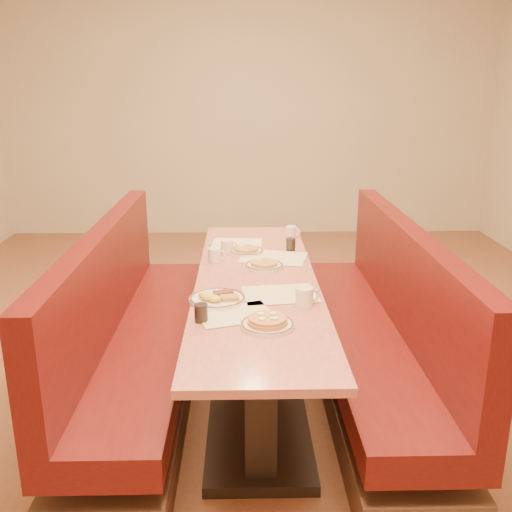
{
  "coord_description": "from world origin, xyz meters",
  "views": [
    {
      "loc": [
        -0.08,
        -3.14,
        1.85
      ],
      "look_at": [
        0.0,
        0.14,
        0.85
      ],
      "focal_mm": 40.0,
      "sensor_mm": 36.0,
      "label": 1
    }
  ],
  "objects_px": {
    "soda_tumbler_near": "(201,313)",
    "soda_tumbler_mid": "(291,244)",
    "diner_table": "(257,338)",
    "coffee_mug_c": "(292,232)",
    "coffee_mug_d": "(227,246)",
    "coffee_mug_a": "(305,296)",
    "coffee_mug_b": "(215,255)",
    "booth_right": "(377,339)",
    "pancake_plate": "(267,323)",
    "booth_left": "(135,341)",
    "eggs_plate": "(217,298)"
  },
  "relations": [
    {
      "from": "diner_table",
      "to": "coffee_mug_a",
      "type": "relative_size",
      "value": 19.47
    },
    {
      "from": "booth_right",
      "to": "coffee_mug_d",
      "type": "distance_m",
      "value": 1.15
    },
    {
      "from": "soda_tumbler_near",
      "to": "soda_tumbler_mid",
      "type": "relative_size",
      "value": 1.01
    },
    {
      "from": "diner_table",
      "to": "soda_tumbler_mid",
      "type": "xyz_separation_m",
      "value": [
        0.25,
        0.59,
        0.42
      ]
    },
    {
      "from": "booth_left",
      "to": "coffee_mug_c",
      "type": "distance_m",
      "value": 1.45
    },
    {
      "from": "coffee_mug_d",
      "to": "soda_tumbler_near",
      "type": "relative_size",
      "value": 1.3
    },
    {
      "from": "booth_left",
      "to": "eggs_plate",
      "type": "height_order",
      "value": "booth_left"
    },
    {
      "from": "booth_right",
      "to": "soda_tumbler_near",
      "type": "distance_m",
      "value": 1.26
    },
    {
      "from": "pancake_plate",
      "to": "coffee_mug_b",
      "type": "relative_size",
      "value": 2.23
    },
    {
      "from": "diner_table",
      "to": "eggs_plate",
      "type": "bearing_deg",
      "value": -122.22
    },
    {
      "from": "booth_right",
      "to": "coffee_mug_c",
      "type": "height_order",
      "value": "booth_right"
    },
    {
      "from": "coffee_mug_d",
      "to": "booth_left",
      "type": "bearing_deg",
      "value": -152.31
    },
    {
      "from": "coffee_mug_c",
      "to": "soda_tumbler_mid",
      "type": "distance_m",
      "value": 0.35
    },
    {
      "from": "coffee_mug_b",
      "to": "coffee_mug_d",
      "type": "xyz_separation_m",
      "value": [
        0.08,
        0.19,
        0.0
      ]
    },
    {
      "from": "diner_table",
      "to": "booth_right",
      "type": "distance_m",
      "value": 0.73
    },
    {
      "from": "eggs_plate",
      "to": "coffee_mug_c",
      "type": "bearing_deg",
      "value": 68.76
    },
    {
      "from": "coffee_mug_d",
      "to": "soda_tumbler_near",
      "type": "xyz_separation_m",
      "value": [
        -0.1,
        -1.15,
        -0.0
      ]
    },
    {
      "from": "soda_tumbler_mid",
      "to": "coffee_mug_d",
      "type": "bearing_deg",
      "value": -173.69
    },
    {
      "from": "pancake_plate",
      "to": "coffee_mug_b",
      "type": "xyz_separation_m",
      "value": [
        -0.29,
        1.03,
        0.02
      ]
    },
    {
      "from": "pancake_plate",
      "to": "soda_tumbler_mid",
      "type": "distance_m",
      "value": 1.29
    },
    {
      "from": "coffee_mug_c",
      "to": "coffee_mug_d",
      "type": "height_order",
      "value": "coffee_mug_d"
    },
    {
      "from": "coffee_mug_c",
      "to": "booth_left",
      "type": "bearing_deg",
      "value": -120.25
    },
    {
      "from": "coffee_mug_a",
      "to": "diner_table",
      "type": "bearing_deg",
      "value": 102.53
    },
    {
      "from": "coffee_mug_d",
      "to": "coffee_mug_b",
      "type": "bearing_deg",
      "value": -128.83
    },
    {
      "from": "eggs_plate",
      "to": "coffee_mug_b",
      "type": "distance_m",
      "value": 0.7
    },
    {
      "from": "diner_table",
      "to": "booth_right",
      "type": "xyz_separation_m",
      "value": [
        0.73,
        0.0,
        -0.01
      ]
    },
    {
      "from": "coffee_mug_c",
      "to": "soda_tumbler_near",
      "type": "bearing_deg",
      "value": -93.1
    },
    {
      "from": "coffee_mug_d",
      "to": "soda_tumbler_mid",
      "type": "relative_size",
      "value": 1.31
    },
    {
      "from": "coffee_mug_a",
      "to": "soda_tumbler_mid",
      "type": "xyz_separation_m",
      "value": [
        0.01,
        1.01,
        -0.01
      ]
    },
    {
      "from": "coffee_mug_c",
      "to": "coffee_mug_b",
      "type": "bearing_deg",
      "value": -115.81
    },
    {
      "from": "coffee_mug_a",
      "to": "coffee_mug_c",
      "type": "xyz_separation_m",
      "value": [
        0.05,
        1.36,
        -0.01
      ]
    },
    {
      "from": "coffee_mug_d",
      "to": "soda_tumbler_near",
      "type": "bearing_deg",
      "value": -111.9
    },
    {
      "from": "coffee_mug_d",
      "to": "coffee_mug_a",
      "type": "bearing_deg",
      "value": -83.37
    },
    {
      "from": "booth_left",
      "to": "coffee_mug_d",
      "type": "height_order",
      "value": "booth_left"
    },
    {
      "from": "diner_table",
      "to": "coffee_mug_c",
      "type": "xyz_separation_m",
      "value": [
        0.28,
        0.94,
        0.42
      ]
    },
    {
      "from": "coffee_mug_b",
      "to": "soda_tumbler_near",
      "type": "bearing_deg",
      "value": -86.87
    },
    {
      "from": "booth_left",
      "to": "coffee_mug_b",
      "type": "height_order",
      "value": "booth_left"
    },
    {
      "from": "pancake_plate",
      "to": "soda_tumbler_mid",
      "type": "relative_size",
      "value": 2.92
    },
    {
      "from": "booth_right",
      "to": "coffee_mug_d",
      "type": "xyz_separation_m",
      "value": [
        -0.91,
        0.54,
        0.43
      ]
    },
    {
      "from": "booth_left",
      "to": "pancake_plate",
      "type": "bearing_deg",
      "value": -41.38
    },
    {
      "from": "coffee_mug_a",
      "to": "coffee_mug_d",
      "type": "distance_m",
      "value": 1.05
    },
    {
      "from": "diner_table",
      "to": "soda_tumbler_mid",
      "type": "height_order",
      "value": "soda_tumbler_mid"
    },
    {
      "from": "booth_left",
      "to": "coffee_mug_b",
      "type": "distance_m",
      "value": 0.74
    },
    {
      "from": "soda_tumbler_near",
      "to": "soda_tumbler_mid",
      "type": "xyz_separation_m",
      "value": [
        0.53,
        1.2,
        -0.0
      ]
    },
    {
      "from": "pancake_plate",
      "to": "coffee_mug_c",
      "type": "bearing_deg",
      "value": 81.28
    },
    {
      "from": "booth_right",
      "to": "soda_tumbler_mid",
      "type": "bearing_deg",
      "value": 129.32
    },
    {
      "from": "diner_table",
      "to": "coffee_mug_a",
      "type": "bearing_deg",
      "value": -60.09
    },
    {
      "from": "diner_table",
      "to": "coffee_mug_d",
      "type": "xyz_separation_m",
      "value": [
        -0.18,
        0.54,
        0.42
      ]
    },
    {
      "from": "eggs_plate",
      "to": "coffee_mug_b",
      "type": "relative_size",
      "value": 2.6
    },
    {
      "from": "eggs_plate",
      "to": "coffee_mug_c",
      "type": "distance_m",
      "value": 1.38
    }
  ]
}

